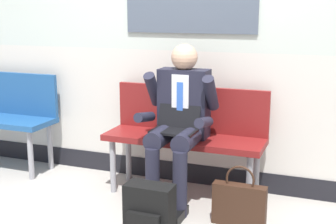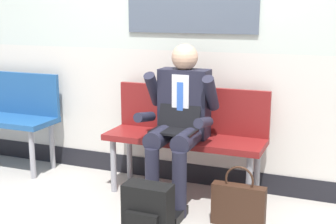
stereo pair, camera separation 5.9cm
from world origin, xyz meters
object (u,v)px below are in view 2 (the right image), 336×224
bench_empty (0,110)px  handbag (238,204)px  person_seated (179,120)px  backpack (148,214)px  bench_with_person (187,130)px

bench_empty → handbag: bearing=-10.2°
person_seated → handbag: 0.80m
bench_empty → backpack: size_ratio=3.04×
bench_empty → backpack: 2.23m
bench_with_person → person_seated: 0.24m
bench_empty → handbag: size_ratio=2.72×
bench_with_person → backpack: (0.05, -0.91, -0.35)m
bench_with_person → bench_empty: bearing=179.9°
person_seated → backpack: bearing=-85.9°
bench_empty → person_seated: 1.97m
bench_with_person → handbag: size_ratio=2.92×
person_seated → bench_with_person: bearing=90.0°
handbag → backpack: bearing=-137.5°
backpack → handbag: bearing=42.5°
bench_with_person → handbag: bench_with_person is taller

